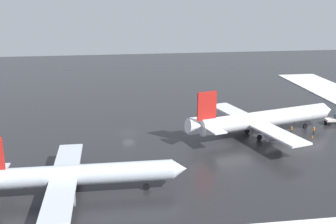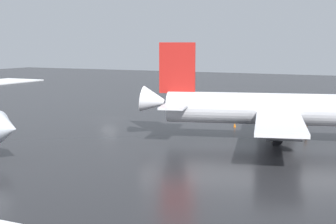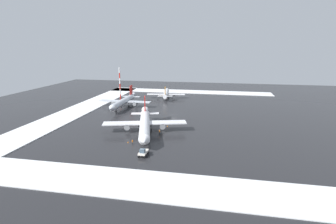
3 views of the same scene
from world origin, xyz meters
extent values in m
plane|color=#232326|center=(0.00, 0.00, 0.00)|extent=(240.00, 240.00, 0.00)
cylinder|color=white|center=(30.81, -5.69, 3.82)|extent=(32.56, 12.13, 3.71)
cone|color=white|center=(13.53, -10.36, 4.47)|extent=(4.58, 4.06, 3.61)
cube|color=white|center=(25.31, 2.10, 3.49)|extent=(8.34, 14.95, 0.39)
cylinder|color=gray|center=(26.41, 0.13, 2.40)|extent=(4.15, 3.08, 2.18)
cube|color=white|center=(29.98, -15.18, 3.49)|extent=(8.34, 14.95, 0.39)
cylinder|color=gray|center=(29.94, -12.93, 2.40)|extent=(4.15, 3.08, 2.18)
cube|color=red|center=(16.06, -9.67, 8.51)|extent=(4.32, 1.52, 6.11)
cube|color=white|center=(15.42, -6.46, 4.26)|extent=(4.11, 5.80, 0.26)
cube|color=white|center=(17.13, -12.78, 4.26)|extent=(4.11, 5.80, 0.26)
cylinder|color=black|center=(27.02, -4.22, 2.18)|extent=(0.26, 0.26, 0.76)
cylinder|color=black|center=(27.02, -4.22, 0.60)|extent=(1.26, 0.68, 1.20)
cylinder|color=black|center=(28.27, -8.86, 2.18)|extent=(0.26, 0.26, 0.76)
cylinder|color=black|center=(28.27, -8.86, 0.60)|extent=(1.26, 0.68, 1.20)
cone|color=silver|center=(7.04, -29.02, 3.41)|extent=(2.36, 3.16, 3.15)
cylinder|color=black|center=(29.76, -0.17, 0.42)|extent=(0.16, 0.16, 0.85)
cylinder|color=black|center=(29.78, -0.37, 0.42)|extent=(0.16, 0.16, 0.85)
cylinder|color=orange|center=(29.77, -0.27, 1.16)|extent=(0.36, 0.36, 0.62)
sphere|color=tan|center=(29.77, -0.27, 1.59)|extent=(0.24, 0.24, 0.24)
cone|color=orange|center=(19.93, 0.87, 0.28)|extent=(0.36, 0.36, 0.55)
camera|label=1|loc=(-3.93, -92.06, 32.18)|focal=45.00mm
camera|label=2|loc=(42.09, -65.94, 11.62)|focal=55.00mm
camera|label=3|loc=(121.52, 20.61, 32.27)|focal=28.00mm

